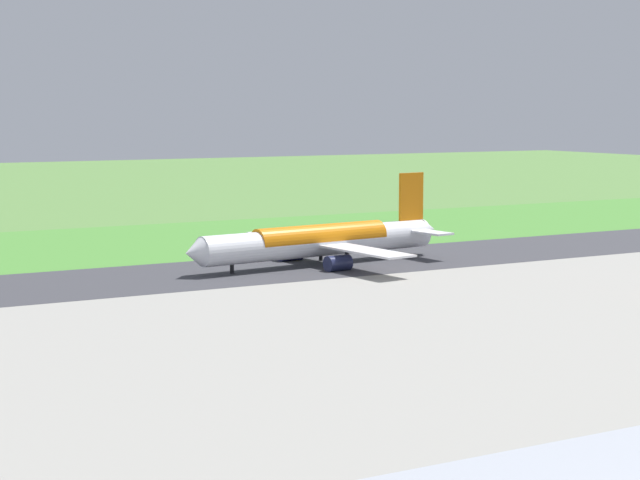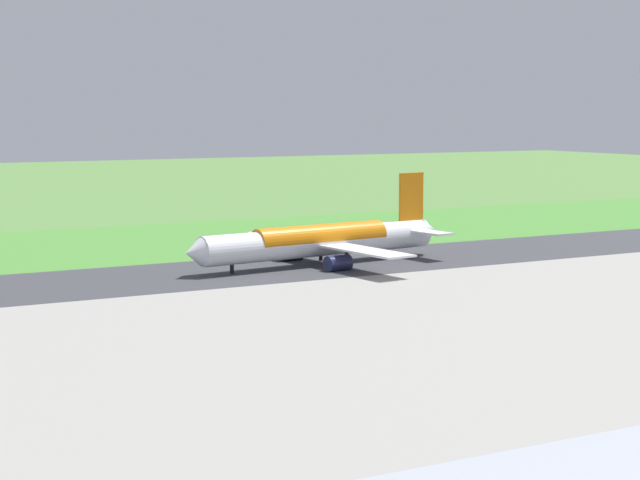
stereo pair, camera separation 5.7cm
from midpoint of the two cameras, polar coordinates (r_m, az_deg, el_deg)
The scene contains 7 objects.
ground_plane at distance 186.41m, azimuth -1.78°, elevation -1.49°, with size 800.00×800.00×0.00m, color #547F3D.
runway_asphalt at distance 186.41m, azimuth -1.78°, elevation -1.48°, with size 600.00×30.10×0.06m, color #38383D.
apron_concrete at distance 131.91m, azimuth 11.25°, elevation -5.18°, with size 440.00×110.00×0.05m, color gray.
grass_verge_foreground at distance 221.42m, azimuth -6.30°, elevation -0.17°, with size 600.00×80.00×0.04m, color #478534.
airliner_main at distance 189.08m, azimuth 0.10°, elevation -0.04°, with size 54.13×44.40×15.88m.
no_stopping_sign at distance 223.75m, azimuth -2.20°, elevation 0.32°, with size 0.60×0.10×2.52m.
traffic_cone_orange at distance 227.77m, azimuth -4.10°, elevation 0.12°, with size 0.40×0.40×0.55m, color orange.
Camera 2 is at (82.83, 164.70, 27.63)m, focal length 59.44 mm.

